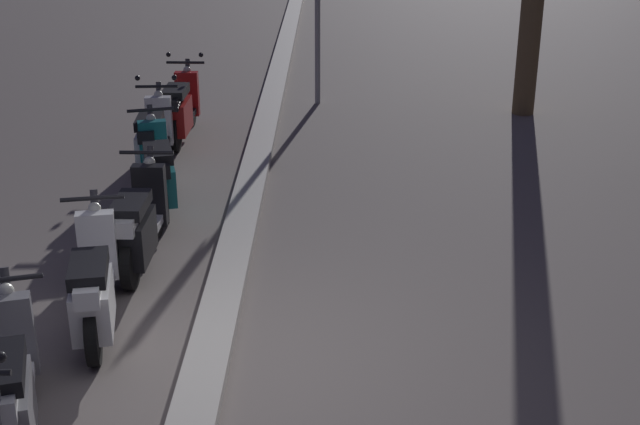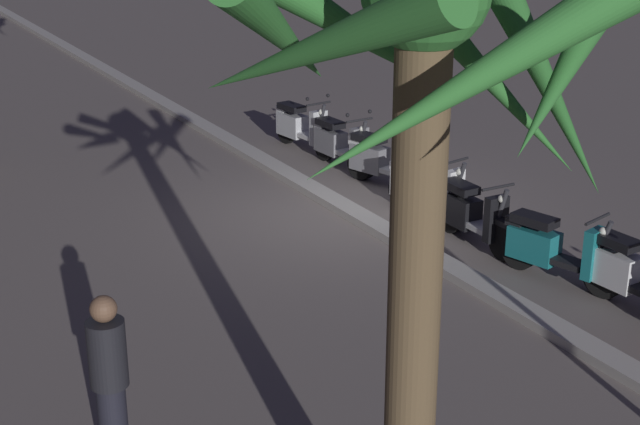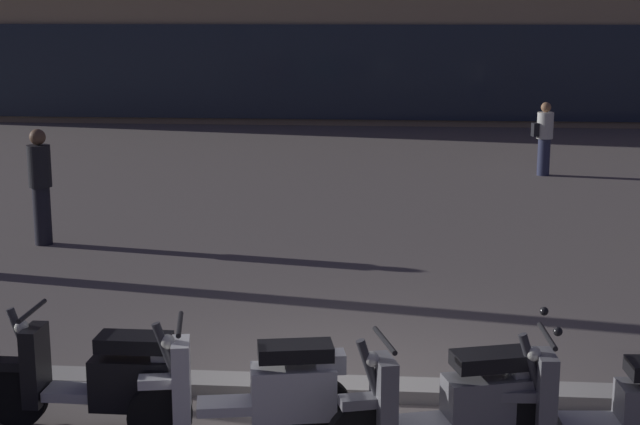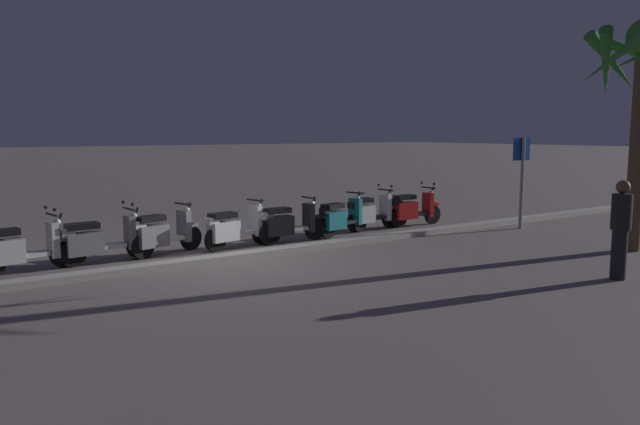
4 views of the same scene
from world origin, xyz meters
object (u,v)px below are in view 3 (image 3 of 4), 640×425
Objects in this scene: scooter_grey_far_back at (456,404)px; scooter_grey_lead_nearest at (625,407)px; scooter_black_tail_end at (103,379)px; pedestrian_window_shopping at (544,137)px; pedestrian_strolling_near_curb at (40,184)px; scooter_white_mid_rear at (258,390)px.

scooter_grey_lead_nearest is (1.29, 0.07, -0.01)m from scooter_grey_far_back.
scooter_black_tail_end is 2.90m from scooter_grey_far_back.
pedestrian_strolling_near_curb reaches higher than pedestrian_window_shopping.
scooter_grey_lead_nearest reaches higher than scooter_white_mid_rear.
scooter_grey_lead_nearest is at bearing 3.24° from scooter_grey_far_back.
pedestrian_window_shopping is 0.89× the size of pedestrian_strolling_near_curb.
scooter_grey_far_back is at bearing -176.76° from scooter_grey_lead_nearest.
scooter_white_mid_rear is 1.05× the size of scooter_grey_far_back.
pedestrian_window_shopping reaches higher than scooter_grey_far_back.
pedestrian_window_shopping is (2.55, 13.34, 0.35)m from scooter_grey_far_back.
pedestrian_strolling_near_curb reaches higher than scooter_grey_lead_nearest.
pedestrian_strolling_near_curb reaches higher than scooter_white_mid_rear.
scooter_black_tail_end is 1.02× the size of scooter_grey_far_back.
scooter_black_tail_end is at bearing 176.82° from scooter_grey_lead_nearest.
scooter_grey_far_back is (1.57, -0.19, 0.01)m from scooter_white_mid_rear.
scooter_grey_lead_nearest reaches higher than scooter_grey_far_back.
scooter_grey_lead_nearest is at bearing -3.18° from scooter_black_tail_end.
pedestrian_window_shopping reaches higher than scooter_grey_lead_nearest.
pedestrian_strolling_near_curb is at bearing 123.36° from scooter_white_mid_rear.
scooter_grey_far_back is 13.59m from pedestrian_window_shopping.
pedestrian_window_shopping reaches higher than scooter_white_mid_rear.
scooter_grey_far_back is 0.99× the size of pedestrian_strolling_near_curb.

